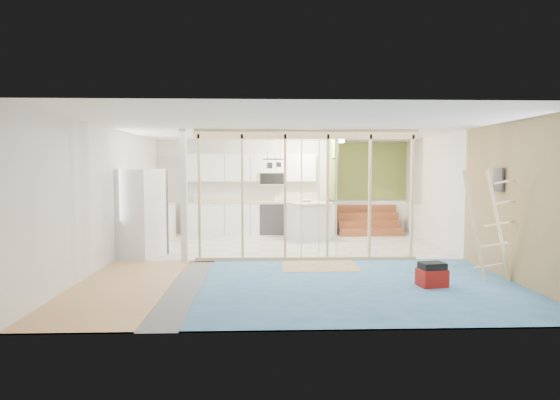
{
  "coord_description": "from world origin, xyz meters",
  "views": [
    {
      "loc": [
        -0.54,
        -9.16,
        1.86
      ],
      "look_at": [
        -0.2,
        0.6,
        1.17
      ],
      "focal_mm": 30.0,
      "sensor_mm": 36.0,
      "label": 1
    }
  ],
  "objects_px": {
    "fridge": "(140,214)",
    "island": "(308,221)",
    "toolbox": "(432,275)",
    "ladder": "(490,225)"
  },
  "relations": [
    {
      "from": "island",
      "to": "ladder",
      "type": "distance_m",
      "value": 5.15
    },
    {
      "from": "fridge",
      "to": "island",
      "type": "relative_size",
      "value": 1.44
    },
    {
      "from": "fridge",
      "to": "toolbox",
      "type": "height_order",
      "value": "fridge"
    },
    {
      "from": "island",
      "to": "fridge",
      "type": "bearing_deg",
      "value": -168.81
    },
    {
      "from": "toolbox",
      "to": "ladder",
      "type": "height_order",
      "value": "ladder"
    },
    {
      "from": "ladder",
      "to": "fridge",
      "type": "bearing_deg",
      "value": 176.15
    },
    {
      "from": "fridge",
      "to": "toolbox",
      "type": "distance_m",
      "value": 5.8
    },
    {
      "from": "island",
      "to": "ladder",
      "type": "relative_size",
      "value": 0.7
    },
    {
      "from": "island",
      "to": "toolbox",
      "type": "relative_size",
      "value": 2.75
    },
    {
      "from": "fridge",
      "to": "island",
      "type": "bearing_deg",
      "value": 52.47
    }
  ]
}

